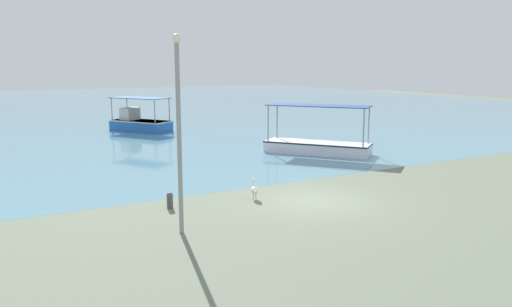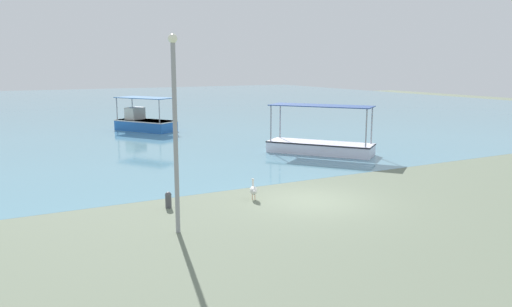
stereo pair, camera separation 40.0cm
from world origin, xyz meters
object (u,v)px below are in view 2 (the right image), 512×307
fishing_boat_outer (144,122)px  mooring_bollard (168,199)px  pelican (253,190)px  fishing_boat_far_right (320,145)px  lamp_post (175,124)px

fishing_boat_outer → mooring_bollard: (-5.12, -21.39, -0.34)m
pelican → mooring_bollard: 3.28m
fishing_boat_far_right → pelican: 10.67m
lamp_post → fishing_boat_far_right: bearing=37.9°
fishing_boat_outer → mooring_bollard: 22.00m
fishing_boat_outer → lamp_post: bearing=-103.3°
fishing_boat_far_right → lamp_post: (-11.90, -9.24, 2.84)m
pelican → fishing_boat_far_right: bearing=40.9°
fishing_boat_outer → pelican: fishing_boat_outer is taller
mooring_bollard → fishing_boat_outer: bearing=76.5°
pelican → mooring_bollard: bearing=172.2°
fishing_boat_far_right → pelican: fishing_boat_far_right is taller
fishing_boat_outer → mooring_bollard: fishing_boat_outer is taller
lamp_post → mooring_bollard: (0.58, 2.71, -3.05)m
fishing_boat_outer → lamp_post: lamp_post is taller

